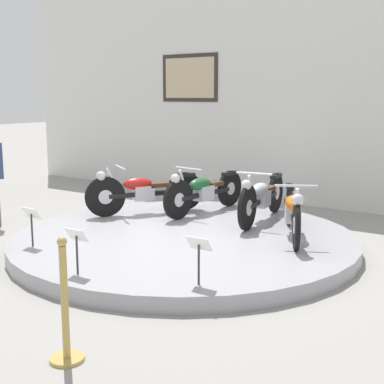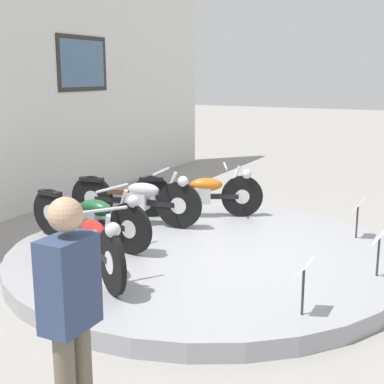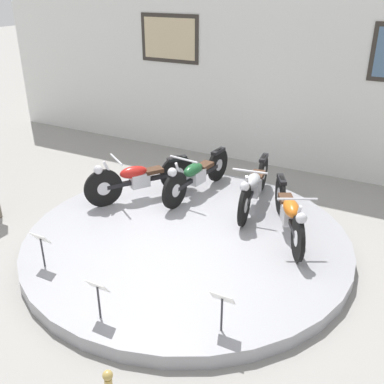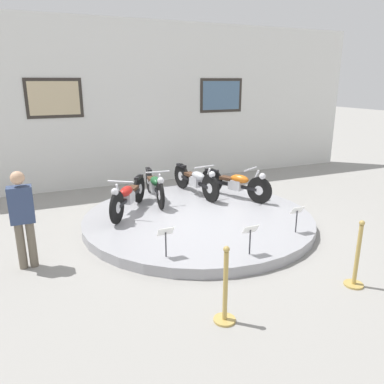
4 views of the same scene
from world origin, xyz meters
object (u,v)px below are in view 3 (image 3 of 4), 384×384
Objects in this scene: motorcycle_red at (139,177)px; info_placard_front_centre at (98,291)px; motorcycle_green at (196,174)px; motorcycle_orange at (289,212)px; info_placard_front_right at (222,303)px; motorcycle_silver at (254,185)px; info_placard_front_left at (41,242)px.

motorcycle_red is 3.28× the size of info_placard_front_centre.
motorcycle_orange is (1.83, -0.61, -0.00)m from motorcycle_green.
motorcycle_orange is 3.46× the size of info_placard_front_right.
info_placard_front_centre is (1.31, -2.75, -0.02)m from motorcycle_red.
motorcycle_red reaches higher than motorcycle_green.
info_placard_front_centre is (-0.53, -3.35, -0.02)m from motorcycle_silver.
motorcycle_red is 2.30m from info_placard_front_left.
info_placard_front_left is at bearing 160.58° from info_placard_front_centre.
info_placard_front_left is 1.00× the size of info_placard_front_centre.
motorcycle_orange is at bearing -18.31° from motorcycle_green.
motorcycle_green is (0.78, 0.60, -0.01)m from motorcycle_red.
motorcycle_red is at bearing 115.43° from info_placard_front_centre.
motorcycle_red is at bearing -142.31° from motorcycle_green.
info_placard_front_right is (-0.03, -2.30, -0.01)m from motorcycle_orange.
motorcycle_silver reaches higher than motorcycle_red.
motorcycle_red is 0.84× the size of motorcycle_silver.
motorcycle_silver is (1.84, 0.60, 0.00)m from motorcycle_red.
motorcycle_silver reaches higher than motorcycle_orange.
info_placard_front_right is at bearing 0.00° from info_placard_front_left.
info_placard_front_centre is 1.35m from info_placard_front_right.
motorcycle_green is 0.99× the size of motorcycle_silver.
motorcycle_orange is (2.61, -0.00, -0.01)m from motorcycle_red.
motorcycle_red is 0.98m from motorcycle_green.
motorcycle_green reaches higher than info_placard_front_right.
motorcycle_orange is 3.45m from info_placard_front_left.
motorcycle_orange reaches higher than info_placard_front_left.
info_placard_front_left is 1.35m from info_placard_front_centre.
info_placard_front_left is (-2.58, -2.30, -0.01)m from motorcycle_orange.
motorcycle_silver reaches higher than info_placard_front_left.
motorcycle_green is at bearing 37.69° from motorcycle_red.
motorcycle_orange is 3.46× the size of info_placard_front_centre.
info_placard_front_left is at bearing -104.48° from motorcycle_green.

